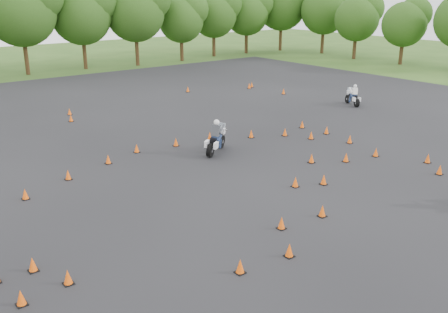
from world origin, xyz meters
TOP-DOWN VIEW (x-y plane):
  - ground at (0.00, 0.00)m, footprint 140.00×140.00m
  - asphalt_pad at (0.00, 6.00)m, footprint 62.00×62.00m
  - treeline at (2.86, 34.95)m, footprint 87.37×32.45m
  - traffic_cones at (0.14, 5.51)m, footprint 35.78×32.86m
  - rider_grey at (2.28, 7.67)m, footprint 2.45×1.95m
  - rider_white at (17.52, 10.57)m, footprint 1.45×2.15m

SIDE VIEW (x-z plane):
  - ground at x=0.00m, z-range 0.00..0.00m
  - asphalt_pad at x=0.00m, z-range 0.01..0.01m
  - traffic_cones at x=0.14m, z-range 0.01..0.46m
  - rider_white at x=17.52m, z-range 0.00..1.60m
  - rider_grey at x=2.28m, z-range 0.00..1.88m
  - treeline at x=2.86m, z-range -0.79..10.24m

